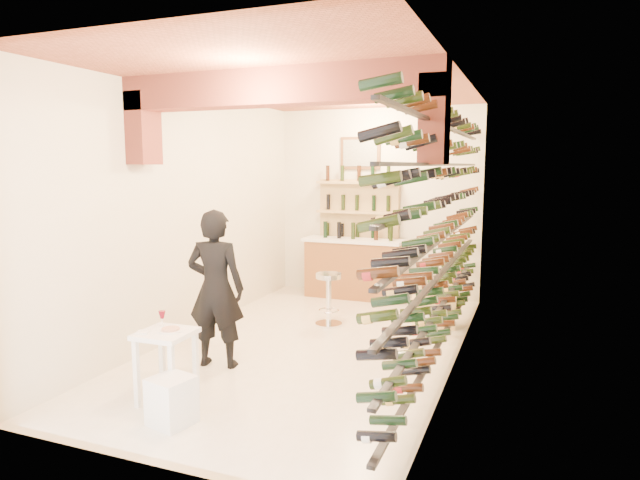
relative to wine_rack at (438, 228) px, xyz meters
The scene contains 11 objects.
ground 2.18m from the wine_rack, behind, with size 6.00×6.00×0.00m, color #EEE6CE.
room_shell 1.70m from the wine_rack, behind, with size 3.52×6.02×3.21m.
wine_rack is the anchor object (origin of this frame).
back_counter 3.38m from the wine_rack, 124.66° to the left, with size 1.70×0.62×1.29m.
back_shelving 3.44m from the wine_rack, 122.37° to the left, with size 1.40×0.31×2.73m.
tasting_table 3.13m from the wine_rack, 137.21° to the right, with size 0.49×0.49×0.85m.
white_stool 3.31m from the wine_rack, 128.21° to the right, with size 0.34×0.34×0.42m, color white.
person 2.56m from the wine_rack, 155.97° to the right, with size 0.65×0.42×1.77m, color black.
chrome_barstool 2.19m from the wine_rack, 150.57° to the left, with size 0.38×0.38×0.74m.
crate_lower 1.97m from the wine_rack, 100.55° to the left, with size 0.53×0.37×0.32m, color #DEBF7A.
crate_upper 1.76m from the wine_rack, 100.55° to the left, with size 0.55×0.38×0.32m, color #DEBF7A.
Camera 1 is at (2.52, -6.14, 2.24)m, focal length 30.86 mm.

